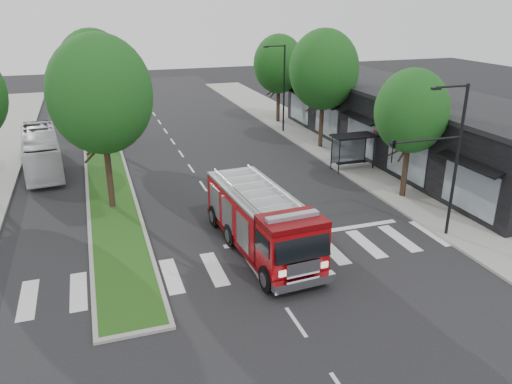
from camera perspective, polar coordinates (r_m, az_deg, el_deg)
ground at (r=26.54m, az=-2.17°, el=-5.04°), size 140.00×140.00×0.00m
sidewalk_right at (r=39.79m, az=11.12°, el=3.71°), size 5.00×80.00×0.15m
median at (r=42.51m, az=-17.05°, el=4.29°), size 3.00×50.00×0.15m
storefront_row at (r=41.54m, az=16.82°, el=7.40°), size 8.00×30.00×5.00m
bus_shelter at (r=37.08m, az=10.96°, el=5.61°), size 3.20×1.60×2.61m
tree_right_near at (r=31.42m, az=17.35°, el=8.80°), size 4.40×4.40×8.05m
tree_right_mid at (r=41.45m, az=7.75°, el=13.68°), size 5.60×5.60×9.72m
tree_right_far at (r=50.63m, az=2.62°, el=14.41°), size 5.00×5.00×8.73m
tree_median_near at (r=29.31m, az=-17.37°, el=10.58°), size 5.80×5.80×10.16m
tree_median_far at (r=43.21m, az=-18.09°, el=13.16°), size 5.60×5.60×9.72m
streetlight_right_near at (r=26.26m, az=20.63°, el=4.22°), size 4.08×0.22×8.00m
streetlight_right_far at (r=46.70m, az=3.04°, el=12.16°), size 2.11×0.20×8.00m
fire_engine at (r=24.48m, az=0.63°, el=-3.33°), size 3.45×9.55×3.25m
city_bus at (r=39.69m, az=-23.35°, el=4.32°), size 3.30×10.30×2.82m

